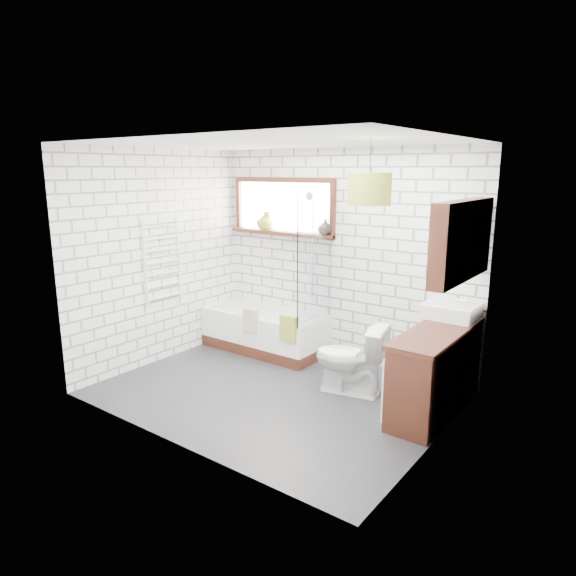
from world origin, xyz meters
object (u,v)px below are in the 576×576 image
Objects in this scene: toilet at (350,358)px; pendant at (369,189)px; vanity at (436,371)px; basin at (451,311)px; bathtub at (265,330)px.

pendant is (0.42, -0.51, 1.73)m from toilet.
vanity is 1.88× the size of toilet.
vanity is 0.67m from basin.
bathtub is 2.41m from vanity.
pendant reaches higher than bathtub.
vanity is at bearing 86.68° from toilet.
bathtub is 2.40m from basin.
vanity reaches higher than bathtub.
pendant is (-0.43, -0.64, 1.70)m from vanity.
basin reaches higher than vanity.
vanity reaches higher than toilet.
pendant is at bearing 27.68° from toilet.
vanity is at bearing -82.83° from basin.
vanity is at bearing -8.65° from bathtub.
bathtub is 2.86m from pendant.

